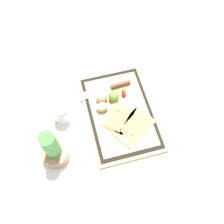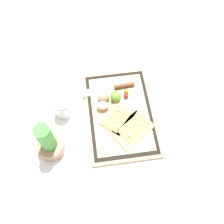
{
  "view_description": "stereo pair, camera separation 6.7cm",
  "coord_description": "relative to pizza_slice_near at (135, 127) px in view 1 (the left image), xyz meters",
  "views": [
    {
      "loc": [
        -0.54,
        0.18,
        1.12
      ],
      "look_at": [
        0.0,
        0.04,
        0.04
      ],
      "focal_mm": 42.0,
      "sensor_mm": 36.0,
      "label": 1
    },
    {
      "loc": [
        -0.55,
        0.12,
        1.12
      ],
      "look_at": [
        0.0,
        0.04,
        0.04
      ],
      "focal_mm": 42.0,
      "sensor_mm": 36.0,
      "label": 2
    }
  ],
  "objects": [
    {
      "name": "cutting_board",
      "position": [
        0.09,
        0.04,
        -0.02
      ],
      "size": [
        0.48,
        0.32,
        0.02
      ],
      "color": "tan",
      "rests_on": "ground_plane"
    },
    {
      "name": "cherry_tomato_red",
      "position": [
        0.17,
        0.0,
        0.01
      ],
      "size": [
        0.02,
        0.02,
        0.02
      ],
      "primitive_type": "sphere",
      "color": "red",
      "rests_on": "cutting_board"
    },
    {
      "name": "sauce_jar",
      "position": [
        0.14,
        0.31,
        0.02
      ],
      "size": [
        0.07,
        0.07,
        0.1
      ],
      "color": "silver",
      "rests_on": "ground_plane"
    },
    {
      "name": "pizza_slice_near",
      "position": [
        0.0,
        0.0,
        0.0
      ],
      "size": [
        0.2,
        0.22,
        0.02
      ],
      "color": "tan",
      "rests_on": "cutting_board"
    },
    {
      "name": "cherry_tomato_yellow",
      "position": [
        0.2,
        -0.0,
        0.01
      ],
      "size": [
        0.02,
        0.02,
        0.02
      ],
      "primitive_type": "sphere",
      "color": "orange",
      "rests_on": "cutting_board"
    },
    {
      "name": "lime",
      "position": [
        0.17,
        0.05,
        0.02
      ],
      "size": [
        0.05,
        0.05,
        0.05
      ],
      "primitive_type": "sphere",
      "color": "#70A838",
      "rests_on": "cutting_board"
    },
    {
      "name": "egg_brown",
      "position": [
        0.18,
        0.11,
        0.02
      ],
      "size": [
        0.04,
        0.06,
        0.04
      ],
      "primitive_type": "ellipsoid",
      "color": "tan",
      "rests_on": "cutting_board"
    },
    {
      "name": "knife",
      "position": [
        0.23,
        0.04,
        0.0
      ],
      "size": [
        0.05,
        0.26,
        0.02
      ],
      "color": "silver",
      "rests_on": "cutting_board"
    },
    {
      "name": "herb_pot",
      "position": [
        -0.04,
        0.37,
        0.05
      ],
      "size": [
        0.12,
        0.12,
        0.22
      ],
      "color": "#AD7A5B",
      "rests_on": "ground_plane"
    },
    {
      "name": "pizza_slice_far",
      "position": [
        0.07,
        0.06,
        0.0
      ],
      "size": [
        0.19,
        0.19,
        0.02
      ],
      "color": "tan",
      "rests_on": "cutting_board"
    },
    {
      "name": "egg_pink",
      "position": [
        0.13,
        0.12,
        0.02
      ],
      "size": [
        0.04,
        0.06,
        0.04
      ],
      "primitive_type": "ellipsoid",
      "color": "beige",
      "rests_on": "cutting_board"
    },
    {
      "name": "ground_plane",
      "position": [
        0.09,
        0.04,
        -0.02
      ],
      "size": [
        6.0,
        6.0,
        0.0
      ],
      "primitive_type": "plane",
      "color": "white"
    }
  ]
}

